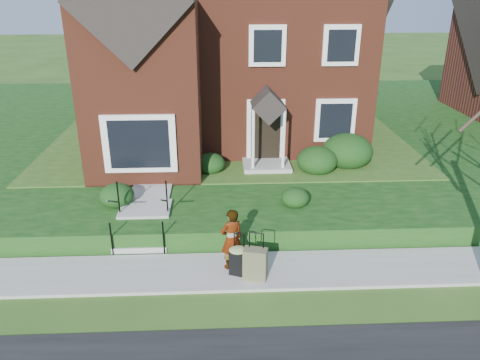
{
  "coord_description": "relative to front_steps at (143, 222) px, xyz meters",
  "views": [
    {
      "loc": [
        -0.4,
        -9.53,
        6.41
      ],
      "look_at": [
        0.13,
        2.0,
        1.59
      ],
      "focal_mm": 35.0,
      "sensor_mm": 36.0,
      "label": 1
    }
  ],
  "objects": [
    {
      "name": "ground",
      "position": [
        2.5,
        -1.84,
        -0.47
      ],
      "size": [
        120.0,
        120.0,
        0.0
      ],
      "primitive_type": "plane",
      "color": "#2D5119",
      "rests_on": "ground"
    },
    {
      "name": "sidewalk",
      "position": [
        2.5,
        -1.84,
        -0.43
      ],
      "size": [
        60.0,
        1.6,
        0.08
      ],
      "primitive_type": "cube",
      "color": "#9E9B93",
      "rests_on": "ground"
    },
    {
      "name": "suitcase_olive",
      "position": [
        2.88,
        -2.21,
        -0.0
      ],
      "size": [
        0.6,
        0.44,
        1.17
      ],
      "rotation": [
        0.0,
        0.0,
        -0.27
      ],
      "color": "brown",
      "rests_on": "sidewalk"
    },
    {
      "name": "front_steps",
      "position": [
        0.0,
        0.0,
        0.0
      ],
      "size": [
        1.4,
        2.02,
        1.5
      ],
      "color": "#9E9B93",
      "rests_on": "ground"
    },
    {
      "name": "suitcase_black",
      "position": [
        2.49,
        -2.02,
        0.02
      ],
      "size": [
        0.54,
        0.49,
        1.06
      ],
      "rotation": [
        0.0,
        0.0,
        -0.37
      ],
      "color": "black",
      "rests_on": "sidewalk"
    },
    {
      "name": "terrace",
      "position": [
        6.5,
        9.06,
        -0.17
      ],
      "size": [
        44.0,
        20.0,
        0.6
      ],
      "primitive_type": "cube",
      "color": "#11390F",
      "rests_on": "ground"
    },
    {
      "name": "walkway",
      "position": [
        0.0,
        3.16,
        0.16
      ],
      "size": [
        1.2,
        6.0,
        0.06
      ],
      "primitive_type": "cube",
      "color": "#9E9B93",
      "rests_on": "terrace"
    },
    {
      "name": "main_house",
      "position": [
        2.29,
        7.76,
        4.79
      ],
      "size": [
        10.4,
        10.2,
        9.4
      ],
      "color": "maroon",
      "rests_on": "terrace"
    },
    {
      "name": "foundation_shrubs",
      "position": [
        4.02,
        3.18,
        0.63
      ],
      "size": [
        9.83,
        4.46,
        1.23
      ],
      "color": "black",
      "rests_on": "terrace"
    },
    {
      "name": "woman",
      "position": [
        2.35,
        -1.71,
        0.38
      ],
      "size": [
        0.66,
        0.56,
        1.54
      ],
      "primitive_type": "imported",
      "rotation": [
        0.0,
        0.0,
        3.55
      ],
      "color": "#999999",
      "rests_on": "sidewalk"
    }
  ]
}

